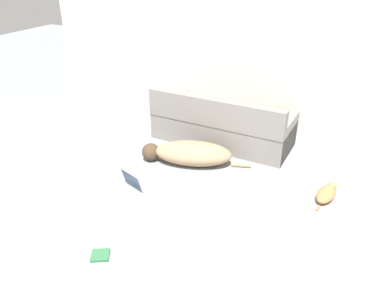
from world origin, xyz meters
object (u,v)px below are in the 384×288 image
at_px(laptop_open, 128,185).
at_px(couch, 221,126).
at_px(cat, 327,193).
at_px(book_green, 100,255).
at_px(dog, 190,153).
at_px(book_cream, 265,273).

bearing_deg(laptop_open, couch, 92.06).
height_order(cat, book_green, cat).
bearing_deg(couch, laptop_open, 75.18).
height_order(couch, book_green, couch).
distance_m(couch, laptop_open, 1.78).
relative_size(dog, cat, 2.52).
relative_size(laptop_open, book_green, 1.84).
bearing_deg(book_cream, laptop_open, 161.61).
distance_m(dog, book_cream, 2.10).
distance_m(couch, cat, 1.85).
bearing_deg(book_green, book_cream, 16.20).
relative_size(book_green, book_cream, 1.06).
relative_size(couch, cat, 3.55).
distance_m(cat, laptop_open, 2.34).
xyz_separation_m(couch, book_cream, (1.28, -2.30, -0.25)).
bearing_deg(laptop_open, dog, 87.12).
xyz_separation_m(dog, laptop_open, (-0.39, -0.91, -0.07)).
xyz_separation_m(cat, book_green, (-1.83, -1.88, -0.05)).
height_order(couch, dog, couch).
bearing_deg(dog, laptop_open, 51.30).
bearing_deg(cat, dog, 99.10).
height_order(cat, book_cream, cat).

